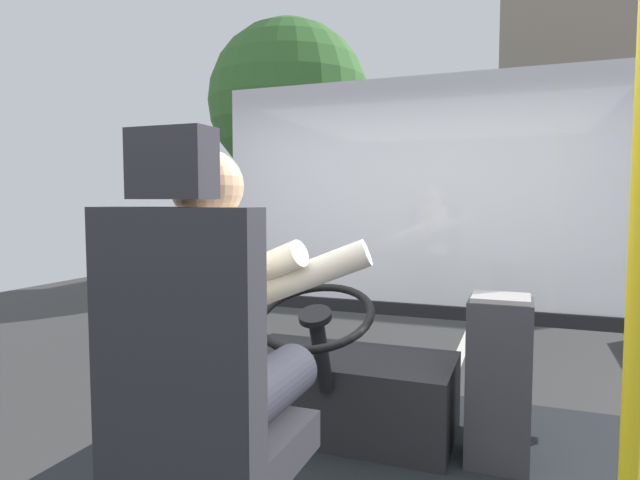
% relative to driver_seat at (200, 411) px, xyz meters
% --- Properties ---
extents(ground, '(18.00, 44.00, 0.06)m').
position_rel_driver_seat_xyz_m(ground, '(0.18, 9.25, -1.26)').
color(ground, '#343434').
extents(driver_seat, '(0.48, 0.48, 1.38)m').
position_rel_driver_seat_xyz_m(driver_seat, '(0.00, 0.00, 0.00)').
color(driver_seat, black).
rests_on(driver_seat, bus_floor).
extents(bus_driver, '(0.80, 0.54, 0.82)m').
position_rel_driver_seat_xyz_m(bus_driver, '(0.00, 0.13, 0.21)').
color(bus_driver, '#282833').
rests_on(bus_driver, driver_seat).
extents(steering_console, '(1.10, 0.96, 0.80)m').
position_rel_driver_seat_xyz_m(steering_console, '(0.00, 1.30, -0.38)').
color(steering_console, black).
rests_on(steering_console, bus_floor).
extents(handrail_pole, '(0.04, 0.04, 2.26)m').
position_rel_driver_seat_xyz_m(handrail_pole, '(1.08, 0.12, 0.53)').
color(handrail_pole, yellow).
rests_on(handrail_pole, bus_floor).
extents(fare_box, '(0.28, 0.27, 0.77)m').
position_rel_driver_seat_xyz_m(fare_box, '(0.75, 1.25, -0.22)').
color(fare_box, '#333338').
rests_on(fare_box, bus_floor).
extents(windshield_panel, '(2.50, 0.08, 1.48)m').
position_rel_driver_seat_xyz_m(windshield_panel, '(0.18, 2.07, 0.44)').
color(windshield_panel, white).
extents(street_tree, '(3.38, 3.38, 5.59)m').
position_rel_driver_seat_xyz_m(street_tree, '(-3.86, 9.32, 2.65)').
color(street_tree, '#4C3828').
rests_on(street_tree, ground).
extents(parked_car_charcoal, '(2.02, 4.21, 1.38)m').
position_rel_driver_seat_xyz_m(parked_car_charcoal, '(4.05, 16.68, -0.52)').
color(parked_car_charcoal, '#474C51').
rests_on(parked_car_charcoal, ground).
extents(parked_car_red, '(1.86, 4.09, 1.20)m').
position_rel_driver_seat_xyz_m(parked_car_red, '(4.07, 22.28, -0.61)').
color(parked_car_red, maroon).
rests_on(parked_car_red, ground).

